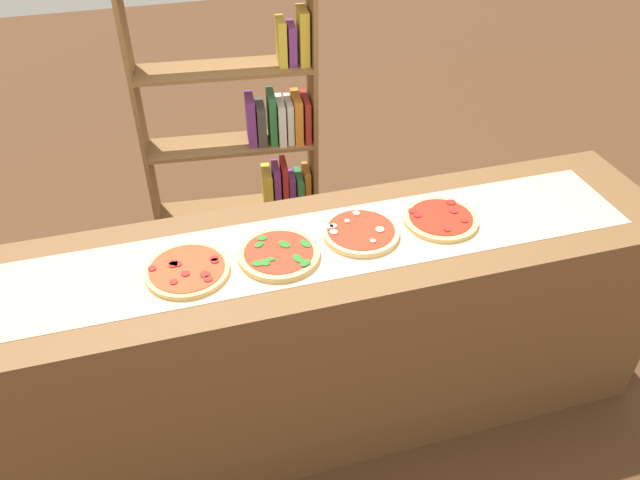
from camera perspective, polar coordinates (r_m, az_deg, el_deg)
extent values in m
plane|color=#4C2D19|center=(2.88, 0.00, -14.83)|extent=(12.00, 12.00, 0.00)
cube|color=brown|center=(2.53, 0.00, -8.54)|extent=(2.68, 0.63, 0.91)
cube|color=tan|center=(2.23, 0.00, -0.39)|extent=(2.29, 0.39, 0.00)
cylinder|color=#DBB26B|center=(2.15, -11.92, -2.71)|extent=(0.28, 0.28, 0.02)
cylinder|color=red|center=(2.14, -11.95, -2.50)|extent=(0.25, 0.25, 0.00)
cylinder|color=maroon|center=(2.16, -13.16, -2.20)|extent=(0.03, 0.03, 0.00)
cylinder|color=maroon|center=(2.10, -10.35, -3.08)|extent=(0.03, 0.03, 0.00)
cylinder|color=maroon|center=(2.16, -12.75, -2.16)|extent=(0.03, 0.03, 0.00)
cylinder|color=maroon|center=(2.11, -12.09, -2.99)|extent=(0.03, 0.03, 0.00)
cylinder|color=maroon|center=(2.16, -14.97, -2.50)|extent=(0.03, 0.03, 0.00)
cylinder|color=maroon|center=(2.15, -9.51, -1.88)|extent=(0.03, 0.03, 0.00)
cylinder|color=maroon|center=(2.16, -9.56, -1.66)|extent=(0.03, 0.03, 0.00)
cylinder|color=maroon|center=(2.17, -13.13, -2.03)|extent=(0.03, 0.03, 0.00)
cylinder|color=maroon|center=(2.09, -13.12, -3.71)|extent=(0.03, 0.03, 0.00)
cylinder|color=maroon|center=(2.08, -10.10, -3.48)|extent=(0.03, 0.03, 0.00)
cylinder|color=#DBB26B|center=(2.17, -3.75, -1.31)|extent=(0.28, 0.28, 0.02)
cylinder|color=red|center=(2.16, -3.76, -1.06)|extent=(0.24, 0.24, 0.00)
ellipsoid|color=#286B23|center=(2.10, -1.34, -2.08)|extent=(0.05, 0.05, 0.00)
ellipsoid|color=#286B23|center=(2.22, -5.26, 0.18)|extent=(0.04, 0.03, 0.00)
ellipsoid|color=#286B23|center=(2.11, -5.58, -2.10)|extent=(0.05, 0.03, 0.00)
ellipsoid|color=#286B23|center=(2.13, -4.55, -1.74)|extent=(0.04, 0.03, 0.00)
ellipsoid|color=#286B23|center=(2.19, -1.33, -0.33)|extent=(0.05, 0.06, 0.00)
ellipsoid|color=#286B23|center=(2.11, -4.96, -2.03)|extent=(0.04, 0.04, 0.00)
ellipsoid|color=#286B23|center=(2.12, -2.02, -1.67)|extent=(0.04, 0.06, 0.00)
ellipsoid|color=#286B23|center=(2.19, -5.51, -0.40)|extent=(0.05, 0.04, 0.00)
ellipsoid|color=#286B23|center=(2.19, -3.21, -0.41)|extent=(0.05, 0.06, 0.00)
cylinder|color=#E5C17F|center=(2.27, 3.71, 0.70)|extent=(0.28, 0.28, 0.02)
cylinder|color=red|center=(2.26, 3.73, 0.95)|extent=(0.24, 0.24, 0.00)
cylinder|color=#C6B28E|center=(2.26, 0.91, 1.20)|extent=(0.02, 0.02, 0.01)
cylinder|color=#C6B28E|center=(2.26, 5.44, 0.94)|extent=(0.03, 0.03, 0.01)
cylinder|color=#C6B28E|center=(2.29, 2.47, 1.72)|extent=(0.02, 0.02, 0.01)
cylinder|color=#C6B28E|center=(2.20, 4.81, -0.10)|extent=(0.02, 0.02, 0.01)
cylinder|color=#C6B28E|center=(2.24, 1.25, 0.73)|extent=(0.03, 0.03, 0.01)
cylinder|color=#C6B28E|center=(2.33, 3.32, 2.42)|extent=(0.03, 0.03, 0.01)
cylinder|color=#C6B28E|center=(2.27, 1.22, 1.27)|extent=(0.03, 0.03, 0.01)
cylinder|color=#DBB26B|center=(2.38, 10.87, 1.86)|extent=(0.28, 0.28, 0.02)
cylinder|color=#AD2314|center=(2.37, 10.90, 2.07)|extent=(0.23, 0.23, 0.00)
cylinder|color=maroon|center=(2.45, 11.78, 3.36)|extent=(0.04, 0.04, 0.00)
cylinder|color=maroon|center=(2.36, 8.80, 2.24)|extent=(0.03, 0.03, 0.00)
cylinder|color=maroon|center=(2.30, 11.44, 0.94)|extent=(0.03, 0.03, 0.00)
cylinder|color=maroon|center=(2.40, 12.03, 2.58)|extent=(0.03, 0.03, 0.00)
cylinder|color=maroon|center=(2.38, 8.39, 2.63)|extent=(0.03, 0.03, 0.00)
cylinder|color=maroon|center=(2.36, 12.94, 1.74)|extent=(0.03, 0.03, 0.00)
cube|color=brown|center=(3.17, -0.67, 9.26)|extent=(0.04, 0.22, 1.55)
cube|color=brown|center=(3.16, -15.44, 7.70)|extent=(0.04, 0.22, 1.55)
cube|color=brown|center=(3.57, -7.00, -2.27)|extent=(0.81, 0.30, 0.02)
cube|color=#234799|center=(3.54, -1.22, -0.47)|extent=(0.05, 0.15, 0.17)
cube|color=gold|center=(3.51, -1.98, -0.12)|extent=(0.04, 0.13, 0.23)
cube|color=#B22823|center=(3.53, -2.57, -0.63)|extent=(0.05, 0.16, 0.17)
cube|color=gold|center=(3.51, -3.31, -0.36)|extent=(0.05, 0.16, 0.22)
cube|color=orange|center=(3.52, -4.01, -0.77)|extent=(0.04, 0.15, 0.17)
cube|color=#47423D|center=(3.51, -4.68, -0.65)|extent=(0.05, 0.17, 0.20)
cube|color=brown|center=(3.34, -7.49, 2.79)|extent=(0.81, 0.30, 0.02)
cube|color=orange|center=(3.31, -1.24, 5.01)|extent=(0.05, 0.14, 0.20)
cube|color=#2D753D|center=(3.31, -1.91, 4.67)|extent=(0.05, 0.19, 0.16)
cube|color=#753384|center=(3.31, -2.61, 4.66)|extent=(0.05, 0.13, 0.17)
cube|color=#B22823|center=(3.28, -3.26, 5.19)|extent=(0.04, 0.15, 0.25)
cube|color=#753384|center=(3.28, -3.97, 4.96)|extent=(0.05, 0.16, 0.23)
cube|color=gold|center=(3.29, -4.79, 4.68)|extent=(0.06, 0.18, 0.20)
cube|color=brown|center=(3.14, -8.06, 8.55)|extent=(0.81, 0.30, 0.02)
cube|color=#B22823|center=(3.12, -1.32, 11.06)|extent=(0.05, 0.19, 0.21)
cube|color=orange|center=(3.11, -2.13, 11.07)|extent=(0.06, 0.19, 0.22)
cube|color=silver|center=(3.11, -2.84, 10.85)|extent=(0.05, 0.17, 0.20)
cube|color=silver|center=(3.10, -3.60, 10.77)|extent=(0.05, 0.19, 0.20)
cube|color=#2D753D|center=(3.09, -4.40, 11.08)|extent=(0.05, 0.15, 0.25)
cube|color=#47423D|center=(3.10, -5.32, 10.55)|extent=(0.06, 0.16, 0.19)
cube|color=#753384|center=(3.09, -6.29, 10.79)|extent=(0.05, 0.15, 0.23)
cube|color=brown|center=(2.98, -8.71, 15.03)|extent=(0.81, 0.30, 0.02)
cube|color=gold|center=(2.96, -1.57, 17.99)|extent=(0.06, 0.15, 0.24)
cube|color=#753384|center=(2.96, -2.62, 17.35)|extent=(0.05, 0.13, 0.18)
cube|color=gold|center=(2.95, -3.53, 17.49)|extent=(0.05, 0.14, 0.20)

